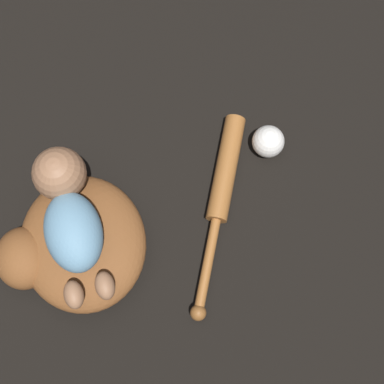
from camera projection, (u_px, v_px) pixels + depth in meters
name	position (u px, v px, depth m)	size (l,w,h in m)	color
ground_plane	(96.00, 232.00, 1.24)	(6.00, 6.00, 0.00)	black
baseball_glove	(73.00, 245.00, 1.18)	(0.40, 0.40, 0.10)	brown
baby_figure	(69.00, 211.00, 1.10)	(0.33, 0.23, 0.11)	#6693B2
baseball_bat	(222.00, 188.00, 1.25)	(0.49, 0.06, 0.05)	#9E602D
baseball	(268.00, 142.00, 1.27)	(0.08, 0.08, 0.08)	white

